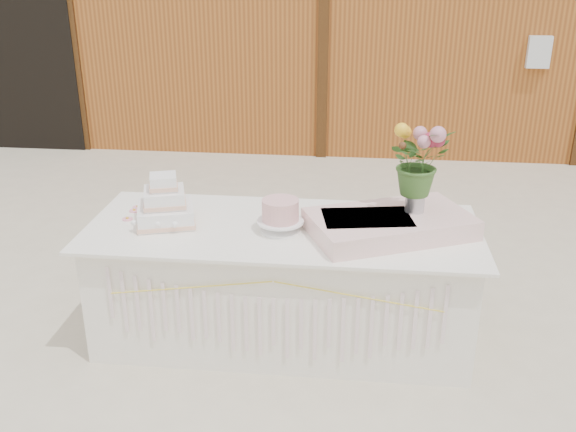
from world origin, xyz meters
name	(u,v)px	position (x,y,z in m)	size (l,w,h in m)	color
ground	(283,335)	(0.00, 0.00, 0.00)	(80.00, 80.00, 0.00)	beige
barn	(331,2)	(-0.01, 5.99, 1.68)	(12.60, 4.60, 3.30)	#A15C21
cake_table	(283,283)	(0.00, 0.00, 0.39)	(2.40, 1.00, 0.77)	white
wedding_cake	(165,207)	(-0.73, -0.01, 0.88)	(0.43, 0.43, 0.31)	white
pink_cake_stand	(280,214)	(0.00, -0.07, 0.88)	(0.28, 0.28, 0.20)	white
satin_runner	(390,224)	(0.65, -0.02, 0.83)	(0.93, 0.54, 0.12)	beige
flower_vase	(415,199)	(0.79, 0.05, 0.97)	(0.12, 0.12, 0.16)	#B8B8BD
bouquet	(419,154)	(0.79, 0.05, 1.25)	(0.36, 0.31, 0.40)	#396227
loose_flowers	(125,212)	(-1.03, 0.11, 0.78)	(0.13, 0.32, 0.02)	pink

